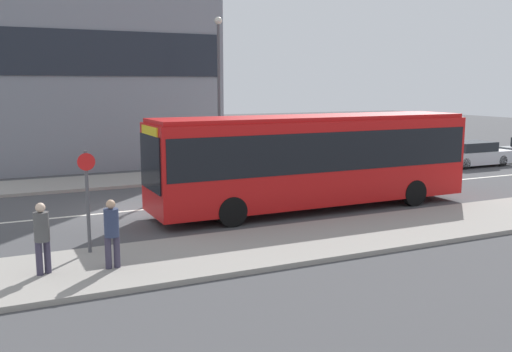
# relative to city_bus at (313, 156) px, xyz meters

# --- Properties ---
(ground_plane) EXTENTS (120.00, 120.00, 0.00)m
(ground_plane) POSITION_rel_city_bus_xyz_m (-6.08, 2.46, -1.91)
(ground_plane) COLOR #444447
(sidewalk_near) EXTENTS (44.00, 3.50, 0.13)m
(sidewalk_near) POSITION_rel_city_bus_xyz_m (-6.08, -3.79, -1.85)
(sidewalk_near) COLOR gray
(sidewalk_near) RESTS_ON ground_plane
(sidewalk_far) EXTENTS (44.00, 3.50, 0.13)m
(sidewalk_far) POSITION_rel_city_bus_xyz_m (-6.08, 8.71, -1.85)
(sidewalk_far) COLOR gray
(sidewalk_far) RESTS_ON ground_plane
(lane_centerline) EXTENTS (41.80, 0.16, 0.01)m
(lane_centerline) POSITION_rel_city_bus_xyz_m (-6.08, 2.46, -1.91)
(lane_centerline) COLOR silver
(lane_centerline) RESTS_ON ground_plane
(city_bus) EXTENTS (11.73, 2.53, 3.32)m
(city_bus) POSITION_rel_city_bus_xyz_m (0.00, 0.00, 0.00)
(city_bus) COLOR red
(city_bus) RESTS_ON ground_plane
(parked_car_0) EXTENTS (4.45, 1.72, 1.30)m
(parked_car_0) POSITION_rel_city_bus_xyz_m (8.35, 5.81, -1.29)
(parked_car_0) COLOR silver
(parked_car_0) RESTS_ON ground_plane
(parked_car_1) EXTENTS (4.36, 1.87, 1.33)m
(parked_car_1) POSITION_rel_city_bus_xyz_m (13.55, 5.69, -1.28)
(parked_car_1) COLOR silver
(parked_car_1) RESTS_ON ground_plane
(pedestrian_near_stop) EXTENTS (0.34, 0.34, 1.65)m
(pedestrian_near_stop) POSITION_rel_city_bus_xyz_m (-9.39, -3.79, -0.85)
(pedestrian_near_stop) COLOR #383347
(pedestrian_near_stop) RESTS_ON sidewalk_near
(pedestrian_down_pavement) EXTENTS (0.35, 0.34, 1.64)m
(pedestrian_down_pavement) POSITION_rel_city_bus_xyz_m (-7.89, -4.04, -0.86)
(pedestrian_down_pavement) COLOR #383347
(pedestrian_down_pavement) RESTS_ON sidewalk_near
(bus_stop_sign) EXTENTS (0.44, 0.12, 2.62)m
(bus_stop_sign) POSITION_rel_city_bus_xyz_m (-8.16, -2.52, -0.25)
(bus_stop_sign) COLOR #4C4C51
(bus_stop_sign) RESTS_ON sidewalk_near
(street_lamp) EXTENTS (0.36, 0.36, 7.36)m
(street_lamp) POSITION_rel_city_bus_xyz_m (-0.30, 8.11, 2.67)
(street_lamp) COLOR #4C4C51
(street_lamp) RESTS_ON sidewalk_far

